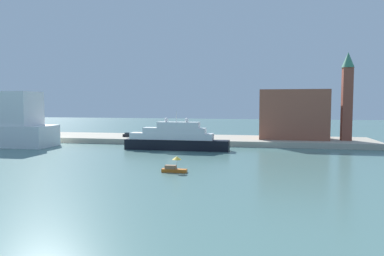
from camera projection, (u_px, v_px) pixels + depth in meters
ground at (172, 153)px, 88.53m from camera, size 400.00×400.00×0.00m
quay_dock at (193, 140)px, 114.24m from camera, size 110.00×20.66×1.58m
large_yacht at (175, 139)px, 94.56m from camera, size 28.14×3.78×10.41m
small_motorboat at (174, 167)px, 63.97m from camera, size 4.57×1.69×2.92m
harbor_building at (293, 114)px, 108.36m from camera, size 20.15×10.80×15.01m
bell_tower at (347, 93)px, 102.88m from camera, size 3.58×3.58×25.65m
parked_car at (130, 135)px, 115.04m from camera, size 4.52×1.72×1.40m
person_figure at (145, 135)px, 112.96m from camera, size 0.36×0.36×1.68m
mooring_bollard at (202, 139)px, 104.38m from camera, size 0.39×0.39×0.88m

